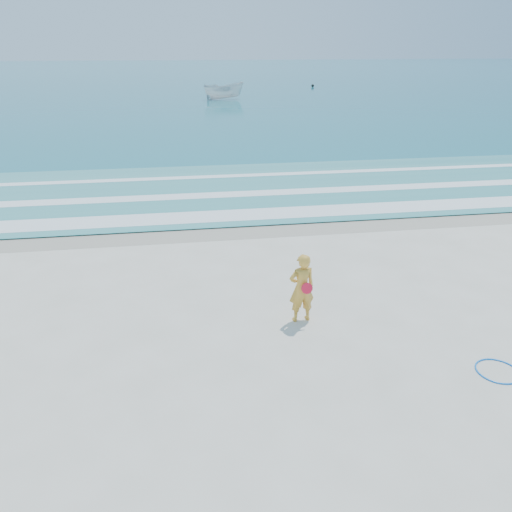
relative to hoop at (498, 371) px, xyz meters
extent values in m
plane|color=silver|center=(-4.19, 0.43, -0.02)|extent=(400.00, 400.00, 0.00)
cube|color=#B2A893|center=(-4.19, 9.43, -0.01)|extent=(400.00, 2.40, 0.00)
cube|color=#19727F|center=(-4.19, 105.43, 0.00)|extent=(400.00, 190.00, 0.04)
cube|color=#59B7AD|center=(-4.19, 14.43, 0.03)|extent=(400.00, 10.00, 0.01)
cube|color=white|center=(-4.19, 10.73, 0.04)|extent=(400.00, 1.40, 0.01)
cube|color=white|center=(-4.19, 13.63, 0.04)|extent=(400.00, 0.90, 0.01)
cube|color=white|center=(-4.19, 16.93, 0.04)|extent=(400.00, 0.60, 0.01)
torus|color=blue|center=(0.00, 0.00, 0.00)|extent=(1.08, 1.08, 0.03)
imported|color=silver|center=(-0.33, 53.72, 0.99)|extent=(5.30, 3.15, 1.92)
sphere|color=black|center=(14.61, 69.33, 0.24)|extent=(0.43, 0.43, 0.43)
imported|color=gold|center=(-3.50, 2.67, 0.85)|extent=(0.68, 0.49, 1.73)
cylinder|color=red|center=(-3.42, 2.49, 0.93)|extent=(0.27, 0.08, 0.27)
camera|label=1|loc=(-6.23, -7.59, 6.20)|focal=35.00mm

